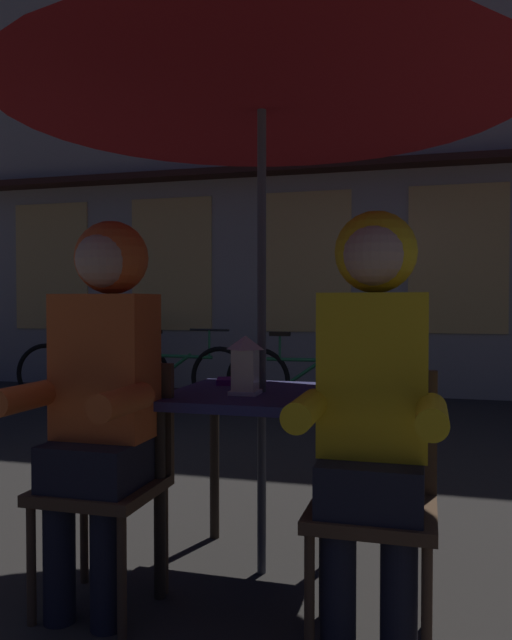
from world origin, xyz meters
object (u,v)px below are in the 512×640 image
bicycle_second (176,375)px  bicycle_third (308,380)px  patio_umbrella (262,62)px  chair_left (110,468)px  person_right_hooded (373,382)px  book (240,381)px  cafe_table (262,417)px  chair_right (374,488)px  potted_plant (106,349)px  lantern (245,363)px  bicycle_nearest (92,372)px  person_left_hooded (102,373)px

bicycle_second → bicycle_third: bearing=-2.8°
patio_umbrella → chair_left: size_ratio=2.66×
person_right_hooded → book: size_ratio=7.00×
patio_umbrella → bicycle_second: 4.46m
cafe_table → chair_right: 0.62m
chair_left → book: size_ratio=4.35×
bicycle_third → potted_plant: potted_plant is taller
lantern → book: size_ratio=1.16×
lantern → chair_right: bearing=-27.9°
cafe_table → patio_umbrella: 1.42m
person_right_hooded → book: bearing=135.0°
bicycle_nearest → bicycle_third: bearing=-1.9°
cafe_table → person_right_hooded: size_ratio=0.53×
chair_left → book: 0.71m
cafe_table → bicycle_third: bearing=97.7°
person_left_hooded → bicycle_nearest: size_ratio=0.85×
chair_left → potted_plant: (-2.63, 4.75, 0.05)m
person_left_hooded → bicycle_third: person_left_hooded is taller
cafe_table → lantern: bearing=-114.2°
bicycle_nearest → person_right_hooded: bearing=-50.6°
person_right_hooded → bicycle_second: bearing=120.2°
chair_right → person_right_hooded: size_ratio=0.62×
book → chair_left: bearing=-134.2°
bicycle_second → bicycle_third: same height
bicycle_second → person_left_hooded: bearing=-70.8°
bicycle_second → book: bearing=-63.2°
lantern → bicycle_third: lantern is taller
bicycle_second → chair_left: bearing=-70.6°
chair_left → chair_right: bearing=0.0°
person_left_hooded → bicycle_third: size_ratio=0.83×
cafe_table → chair_right: bearing=-37.5°
cafe_table → person_right_hooded: (0.48, -0.43, 0.21)m
patio_umbrella → cafe_table: bearing=0.0°
book → potted_plant: 5.12m
cafe_table → chair_left: bearing=-142.5°
chair_right → potted_plant: size_ratio=0.95×
person_right_hooded → potted_plant: bearing=126.8°
patio_umbrella → chair_right: patio_umbrella is taller
person_right_hooded → bicycle_third: size_ratio=0.83×
lantern → book: 0.34m
bicycle_third → potted_plant: bearing=163.1°
cafe_table → bicycle_nearest: size_ratio=0.45×
person_right_hooded → potted_plant: (-3.59, 4.81, -0.30)m
lantern → bicycle_third: 3.74m
book → person_left_hooded: bearing=-132.0°
cafe_table → person_left_hooded: (-0.48, -0.43, 0.21)m
lantern → chair_right: (0.52, -0.28, -0.37)m
cafe_table → chair_right: chair_right is taller
cafe_table → potted_plant: bearing=125.4°
chair_right → person_left_hooded: bearing=-176.6°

